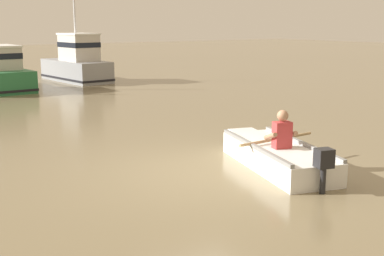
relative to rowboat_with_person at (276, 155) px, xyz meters
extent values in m
plane|color=#7A6B4C|center=(-1.39, 0.53, -0.25)|extent=(120.00, 120.00, 0.00)
cube|color=white|center=(-0.02, -0.07, -0.03)|extent=(1.96, 3.29, 0.44)
cube|color=white|center=(0.48, 1.59, -0.03)|extent=(0.70, 0.56, 0.42)
cube|color=gray|center=(-0.51, 0.08, 0.22)|extent=(0.96, 2.93, 0.08)
cube|color=gray|center=(0.47, -0.22, 0.22)|extent=(0.96, 2.93, 0.08)
cube|color=white|center=(-0.05, -0.16, 0.15)|extent=(1.05, 0.56, 0.06)
cylinder|color=black|center=(-0.50, -1.65, 0.02)|extent=(0.12, 0.12, 0.54)
cube|color=black|center=(-0.50, -1.65, 0.37)|extent=(0.34, 0.31, 0.32)
cube|color=#B23333|center=(-0.06, -0.21, 0.45)|extent=(0.39, 0.31, 0.52)
sphere|color=#9E7051|center=(-0.06, -0.21, 0.83)|extent=(0.22, 0.22, 0.22)
cylinder|color=#9E7051|center=(-0.26, -0.10, 0.43)|extent=(0.21, 0.43, 0.23)
cylinder|color=#9E7051|center=(0.16, -0.23, 0.43)|extent=(0.21, 0.43, 0.23)
cylinder|color=tan|center=(0.22, 0.22, 0.25)|extent=(2.00, 0.10, 0.06)
cube|color=gray|center=(2.73, 16.97, 0.25)|extent=(2.06, 4.63, 1.01)
cube|color=black|center=(2.73, 16.97, -0.07)|extent=(2.10, 4.67, 0.10)
cube|color=beige|center=(2.76, 16.57, 1.38)|extent=(1.46, 2.00, 1.25)
cube|color=black|center=(2.76, 16.57, 1.54)|extent=(1.50, 2.03, 0.24)
cube|color=white|center=(2.76, 16.57, 2.05)|extent=(1.54, 2.10, 0.08)
cylinder|color=silver|center=(2.74, 16.86, 2.45)|extent=(0.10, 0.10, 3.37)
camera|label=1|loc=(-7.01, -7.18, 2.58)|focal=47.94mm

